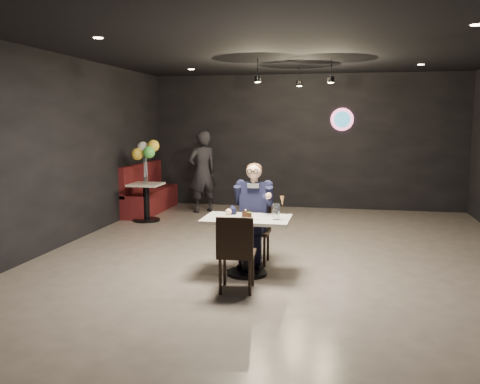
% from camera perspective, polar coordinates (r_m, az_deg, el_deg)
% --- Properties ---
extents(floor, '(9.00, 9.00, 0.00)m').
position_cam_1_polar(floor, '(7.37, 4.60, -7.56)').
color(floor, gray).
rests_on(floor, ground).
extents(wall_sign, '(0.50, 0.06, 0.50)m').
position_cam_1_polar(wall_sign, '(11.52, 11.39, 8.00)').
color(wall_sign, pink).
rests_on(wall_sign, floor).
extents(pendant_lights, '(1.40, 1.20, 0.36)m').
position_cam_1_polar(pendant_lights, '(9.13, 6.35, 13.67)').
color(pendant_lights, black).
rests_on(pendant_lights, floor).
extents(main_table, '(1.10, 0.70, 0.75)m').
position_cam_1_polar(main_table, '(6.56, 0.78, -6.09)').
color(main_table, white).
rests_on(main_table, floor).
extents(chair_far, '(0.42, 0.46, 0.92)m').
position_cam_1_polar(chair_far, '(7.07, 1.60, -4.36)').
color(chair_far, black).
rests_on(chair_far, floor).
extents(chair_near, '(0.45, 0.49, 0.92)m').
position_cam_1_polar(chair_near, '(5.94, -0.36, -6.77)').
color(chair_near, black).
rests_on(chair_near, floor).
extents(seated_man, '(0.60, 0.80, 1.44)m').
position_cam_1_polar(seated_man, '(7.02, 1.61, -2.28)').
color(seated_man, black).
rests_on(seated_man, floor).
extents(dessert_plate, '(0.20, 0.20, 0.01)m').
position_cam_1_polar(dessert_plate, '(6.40, 1.38, -2.98)').
color(dessert_plate, white).
rests_on(dessert_plate, main_table).
extents(cake_slice, '(0.14, 0.12, 0.08)m').
position_cam_1_polar(cake_slice, '(6.38, 0.76, -2.57)').
color(cake_slice, black).
rests_on(cake_slice, dessert_plate).
extents(mint_leaf, '(0.07, 0.04, 0.01)m').
position_cam_1_polar(mint_leaf, '(6.32, 1.05, -2.30)').
color(mint_leaf, '#327C28').
rests_on(mint_leaf, cake_slice).
extents(sundae_glass, '(0.09, 0.09, 0.20)m').
position_cam_1_polar(sundae_glass, '(6.35, 4.08, -2.22)').
color(sundae_glass, silver).
rests_on(sundae_glass, main_table).
extents(wafer_cone, '(0.07, 0.07, 0.12)m').
position_cam_1_polar(wafer_cone, '(6.33, 4.78, -0.99)').
color(wafer_cone, tan).
rests_on(wafer_cone, sundae_glass).
extents(booth_bench, '(0.53, 2.11, 1.06)m').
position_cam_1_polar(booth_bench, '(11.21, -10.02, 0.49)').
color(booth_bench, '#4D1013').
rests_on(booth_bench, floor).
extents(side_table, '(0.60, 0.60, 0.75)m').
position_cam_1_polar(side_table, '(10.20, -10.47, -1.13)').
color(side_table, white).
rests_on(side_table, floor).
extents(balloon_vase, '(0.09, 0.09, 0.14)m').
position_cam_1_polar(balloon_vase, '(10.14, -10.53, 1.34)').
color(balloon_vase, silver).
rests_on(balloon_vase, side_table).
extents(balloon_bunch, '(0.43, 0.43, 0.71)m').
position_cam_1_polar(balloon_bunch, '(10.10, -10.60, 3.79)').
color(balloon_bunch, yellow).
rests_on(balloon_bunch, balloon_vase).
extents(passerby, '(0.76, 0.74, 1.76)m').
position_cam_1_polar(passerby, '(10.97, -4.24, 2.27)').
color(passerby, black).
rests_on(passerby, floor).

